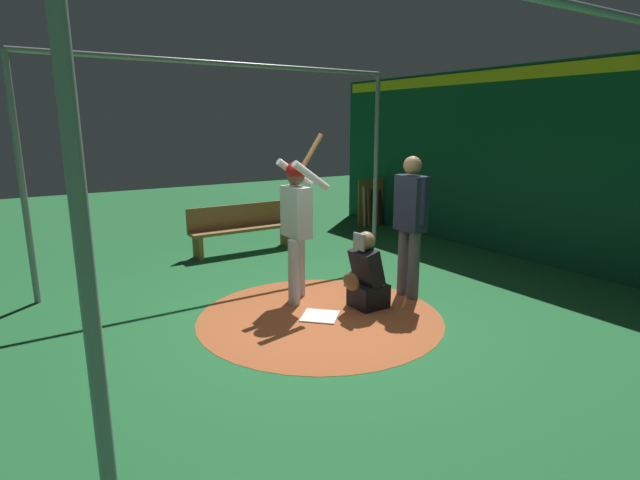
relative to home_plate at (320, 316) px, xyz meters
name	(u,v)px	position (x,y,z in m)	size (l,w,h in m)	color
ground_plane	(320,317)	(0.00, 0.00, -0.01)	(26.62, 26.62, 0.00)	#216633
dirt_circle	(320,317)	(0.00, 0.00, -0.01)	(2.93, 2.93, 0.01)	#AD562D
home_plate	(320,316)	(0.00, 0.00, 0.00)	(0.42, 0.42, 0.01)	white
batter	(297,217)	(-0.09, -0.67, 1.09)	(0.68, 0.49, 2.14)	#BCBCC0
catcher	(366,278)	(-0.66, 0.04, 0.37)	(0.58, 0.40, 0.98)	black
umpire	(410,219)	(-1.38, 0.02, 1.05)	(0.23, 0.49, 1.87)	#4C4C51
back_wall	(552,165)	(-4.43, 0.00, 1.61)	(0.22, 10.62, 3.21)	#0F472D
cage_frame	(320,131)	(0.00, 0.00, 2.18)	(5.67, 4.93, 3.15)	gray
bat_rack	(377,203)	(-4.18, -4.03, 0.48)	(1.06, 0.20, 1.05)	olive
bench	(242,227)	(-0.56, -3.41, 0.44)	(1.96, 0.36, 0.85)	olive
baseball_0	(346,282)	(-0.97, -0.80, 0.03)	(0.07, 0.07, 0.07)	white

